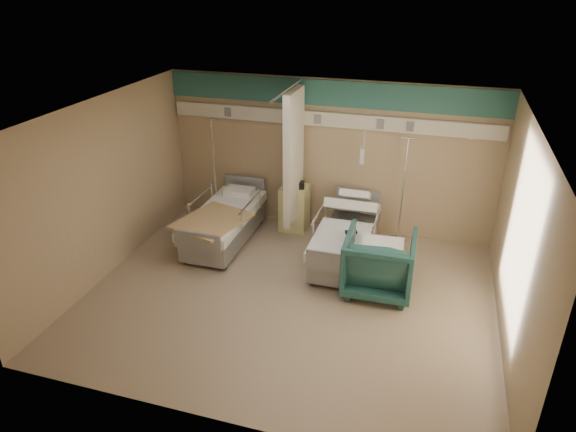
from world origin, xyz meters
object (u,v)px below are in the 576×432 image
at_px(visitor_armchair, 379,263).
at_px(iv_stand_right, 399,221).
at_px(bed_left, 224,227).
at_px(bedside_cabinet, 295,208).
at_px(bed_right, 345,244).
at_px(iv_stand_left, 217,201).

height_order(visitor_armchair, iv_stand_right, iv_stand_right).
distance_m(bed_left, bedside_cabinet, 1.39).
height_order(bed_right, bedside_cabinet, bedside_cabinet).
bearing_deg(visitor_armchair, iv_stand_right, -96.02).
bearing_deg(bedside_cabinet, bed_right, -38.05).
xyz_separation_m(bed_right, bed_left, (-2.20, 0.00, 0.00)).
bearing_deg(bedside_cabinet, bed_left, -139.40).
xyz_separation_m(bedside_cabinet, visitor_armchair, (1.80, -1.64, 0.05)).
bearing_deg(bed_right, bedside_cabinet, 141.95).
relative_size(bedside_cabinet, visitor_armchair, 0.81).
distance_m(iv_stand_right, iv_stand_left, 3.48).
bearing_deg(iv_stand_right, visitor_armchair, -94.87).
distance_m(visitor_armchair, iv_stand_right, 1.71).
bearing_deg(iv_stand_left, iv_stand_right, 3.31).
distance_m(bed_right, iv_stand_left, 2.79).
distance_m(bed_right, bedside_cabinet, 1.46).
relative_size(bedside_cabinet, iv_stand_right, 0.44).
distance_m(bedside_cabinet, iv_stand_right, 1.95).
height_order(bedside_cabinet, visitor_armchair, visitor_armchair).
bearing_deg(bed_left, visitor_armchair, -14.63).
bearing_deg(bedside_cabinet, iv_stand_left, -174.72).
xyz_separation_m(bed_right, iv_stand_left, (-2.68, 0.76, 0.11)).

